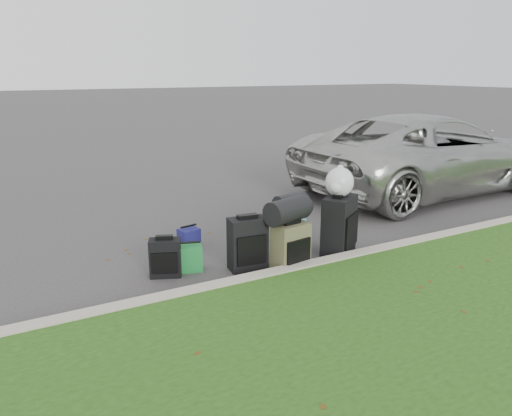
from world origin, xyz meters
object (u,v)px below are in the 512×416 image
suitcase_small_black (165,258)px  suitcase_large_black_left (248,244)px  suitcase_olive (291,247)px  tote_green (190,258)px  suv (429,153)px  suitcase_large_black_right (339,226)px  tote_navy (189,239)px  suitcase_teal (291,231)px

suitcase_small_black → suitcase_large_black_left: bearing=6.3°
suitcase_olive → tote_green: (-1.08, 0.60, -0.14)m
suv → suitcase_large_black_right: 4.30m
tote_green → tote_navy: tote_green is taller
suitcase_large_black_right → suitcase_large_black_left: bearing=141.8°
tote_green → suitcase_olive: bearing=-12.1°
suitcase_teal → tote_green: size_ratio=1.67×
suitcase_small_black → tote_green: size_ratio=1.44×
suitcase_teal → suitcase_small_black: bearing=-168.4°
suitcase_olive → suitcase_large_black_right: bearing=1.9°
suv → tote_green: size_ratio=17.53×
suitcase_olive → suitcase_large_black_right: size_ratio=0.75×
suv → suitcase_olive: size_ratio=9.37×
suitcase_large_black_left → suitcase_large_black_right: size_ratio=0.82×
tote_green → tote_navy: size_ratio=1.13×
suitcase_large_black_left → tote_navy: size_ratio=2.31×
suv → tote_navy: (-5.45, -0.81, -0.64)m
suv → suitcase_small_black: suv is taller
suitcase_large_black_right → suv: bearing=-4.6°
suitcase_teal → tote_navy: (-1.21, 0.70, -0.12)m
suitcase_small_black → tote_navy: bearing=74.6°
suv → suitcase_olive: 5.14m
suitcase_teal → suitcase_olive: bearing=-113.0°
suitcase_teal → tote_green: (-1.48, -0.03, -0.11)m
suitcase_olive → tote_navy: 1.56m
suitcase_small_black → tote_green: suitcase_small_black is taller
suv → tote_green: bearing=103.7°
suitcase_olive → suitcase_large_black_left: bearing=139.3°
suv → suitcase_olive: suv is taller
tote_green → tote_navy: bearing=86.4°
suv → tote_navy: suv is taller
tote_navy → suitcase_small_black: bearing=-138.8°
suitcase_large_black_right → tote_green: 2.00m
suitcase_large_black_right → tote_green: suitcase_large_black_right is taller
suitcase_large_black_left → suitcase_large_black_right: 1.31m
tote_navy → suv: bearing=-2.1°
suv → tote_green: 5.96m
suitcase_small_black → suitcase_large_black_left: suitcase_large_black_left is taller
suitcase_large_black_right → tote_navy: size_ratio=2.80×
suitcase_teal → tote_navy: size_ratio=1.88×
tote_green → suitcase_large_black_right: bearing=3.9°
suitcase_olive → tote_navy: (-0.80, 1.33, -0.16)m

